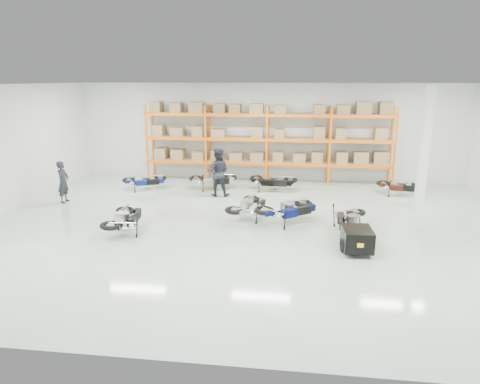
# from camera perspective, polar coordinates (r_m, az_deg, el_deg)

# --- Properties ---
(room) EXTENTS (18.00, 18.00, 18.00)m
(room) POSITION_cam_1_polar(r_m,az_deg,el_deg) (13.41, 1.97, 4.41)
(room) COLOR #B1C5B1
(room) RESTS_ON ground
(pallet_rack) EXTENTS (11.28, 0.98, 3.62)m
(pallet_rack) POSITION_cam_1_polar(r_m,az_deg,el_deg) (19.77, 3.68, 7.80)
(pallet_rack) COLOR orange
(pallet_rack) RESTS_ON ground
(structural_column) EXTENTS (0.25, 0.25, 4.50)m
(structural_column) POSITION_cam_1_polar(r_m,az_deg,el_deg) (14.42, 23.25, 3.95)
(structural_column) COLOR white
(structural_column) RESTS_ON ground
(moto_blue_centre) EXTENTS (2.12, 1.97, 1.26)m
(moto_blue_centre) POSITION_cam_1_polar(r_m,az_deg,el_deg) (14.32, 6.50, -1.81)
(moto_blue_centre) COLOR #070E4A
(moto_blue_centre) RESTS_ON ground
(moto_silver_left) EXTENTS (1.41, 2.00, 1.18)m
(moto_silver_left) POSITION_cam_1_polar(r_m,az_deg,el_deg) (14.71, 1.25, -1.42)
(moto_silver_left) COLOR #AAADB1
(moto_silver_left) RESTS_ON ground
(moto_black_far_left) EXTENTS (1.06, 1.89, 1.18)m
(moto_black_far_left) POSITION_cam_1_polar(r_m,az_deg,el_deg) (13.88, -15.07, -2.96)
(moto_black_far_left) COLOR black
(moto_black_far_left) RESTS_ON ground
(moto_touring_right) EXTENTS (1.04, 1.85, 1.15)m
(moto_touring_right) POSITION_cam_1_polar(r_m,az_deg,el_deg) (13.74, 14.48, -3.15)
(moto_touring_right) COLOR black
(moto_touring_right) RESTS_ON ground
(trailer) EXTENTS (0.87, 1.66, 0.69)m
(trailer) POSITION_cam_1_polar(r_m,az_deg,el_deg) (12.29, 15.33, -6.06)
(trailer) COLOR black
(trailer) RESTS_ON ground
(moto_back_a) EXTENTS (1.83, 1.38, 1.06)m
(moto_back_a) POSITION_cam_1_polar(r_m,az_deg,el_deg) (18.99, -12.58, 1.80)
(moto_back_a) COLOR navy
(moto_back_a) RESTS_ON ground
(moto_back_b) EXTENTS (1.99, 1.37, 1.17)m
(moto_back_b) POSITION_cam_1_polar(r_m,az_deg,el_deg) (18.61, -3.54, 2.03)
(moto_back_b) COLOR #9FA4A9
(moto_back_b) RESTS_ON ground
(moto_back_c) EXTENTS (1.87, 1.05, 1.16)m
(moto_back_c) POSITION_cam_1_polar(r_m,az_deg,el_deg) (18.39, 4.36, 1.85)
(moto_back_c) COLOR black
(moto_back_c) RESTS_ON ground
(moto_back_d) EXTENTS (1.77, 1.08, 1.08)m
(moto_back_d) POSITION_cam_1_polar(r_m,az_deg,el_deg) (18.80, 20.69, 1.07)
(moto_back_d) COLOR #3C120C
(moto_back_d) RESTS_ON ground
(person_left) EXTENTS (0.40, 0.60, 1.63)m
(person_left) POSITION_cam_1_polar(r_m,az_deg,el_deg) (17.91, -22.50, 1.25)
(person_left) COLOR black
(person_left) RESTS_ON ground
(person_back) EXTENTS (0.97, 0.77, 1.97)m
(person_back) POSITION_cam_1_polar(r_m,az_deg,el_deg) (17.49, -2.99, 2.65)
(person_back) COLOR #212129
(person_back) RESTS_ON ground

